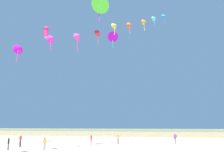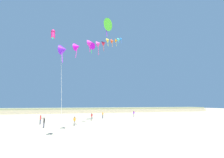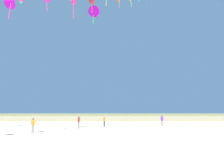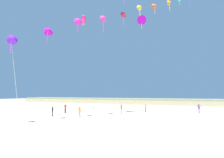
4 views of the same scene
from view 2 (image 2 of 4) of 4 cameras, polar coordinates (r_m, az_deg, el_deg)
ground_plane at (r=20.70m, az=2.95°, el=-19.60°), size 240.00×240.00×0.00m
dune_ridge at (r=66.75m, az=-10.52°, el=-11.61°), size 120.00×10.96×2.00m
person_near_left at (r=26.84m, az=-14.08°, el=-15.06°), size 0.54×0.26×1.57m
person_near_right at (r=26.21m, az=-24.46°, el=-14.64°), size 0.30×0.53×1.58m
person_mid_center at (r=39.21m, az=-3.54°, el=-13.39°), size 0.29×0.57×1.67m
person_far_left at (r=43.91m, az=8.30°, el=-12.84°), size 0.61×0.24×1.73m
person_far_right at (r=34.46m, az=-7.74°, el=-13.87°), size 0.43×0.50×1.65m
person_far_center at (r=30.97m, az=-25.61°, el=-13.47°), size 0.24×0.61×1.73m
kite_banner_string at (r=36.34m, az=-1.95°, el=14.03°), size 19.23×32.66×27.34m
large_kite_low_lead at (r=38.94m, az=-21.55°, el=15.60°), size 1.32×1.46×2.45m
large_kite_mid_trail at (r=48.87m, az=-7.80°, el=12.33°), size 2.68×2.25×3.60m
large_kite_high_solo at (r=35.13m, az=-2.09°, el=19.91°), size 3.04×2.69×4.20m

